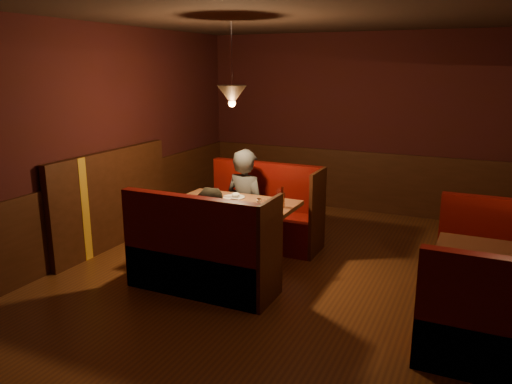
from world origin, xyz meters
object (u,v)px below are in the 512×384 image
at_px(main_bench_far, 264,219).
at_px(main_bench_near, 200,261).
at_px(second_bench_far, 509,268).
at_px(diner_a, 246,187).
at_px(main_table, 235,217).
at_px(second_table, 511,276).
at_px(diner_b, 214,221).

bearing_deg(main_bench_far, main_bench_near, -90.00).
relative_size(main_bench_far, second_bench_far, 1.12).
bearing_deg(diner_a, main_bench_far, -104.10).
bearing_deg(main_table, main_bench_far, 88.91).
bearing_deg(main_bench_far, second_bench_far, -8.03).
xyz_separation_m(main_table, main_bench_near, (0.02, -0.84, -0.26)).
relative_size(main_bench_far, second_table, 1.24).
relative_size(second_bench_far, diner_b, 1.00).
relative_size(main_bench_near, second_bench_far, 1.12).
bearing_deg(second_table, main_table, 172.99).
height_order(main_table, second_bench_far, same).
distance_m(main_table, second_bench_far, 3.05).
xyz_separation_m(main_bench_far, second_table, (2.96, -1.20, 0.19)).
height_order(second_table, diner_b, diner_b).
bearing_deg(diner_b, second_bench_far, -5.78).
bearing_deg(main_bench_near, main_table, 91.09).
distance_m(diner_a, diner_b, 1.15).
relative_size(main_table, diner_b, 1.02).
height_order(main_bench_near, second_bench_far, main_bench_near).
distance_m(main_bench_far, second_bench_far, 3.02).
xyz_separation_m(main_table, second_bench_far, (3.01, 0.41, -0.28)).
bearing_deg(main_table, second_bench_far, 7.84).
bearing_deg(second_bench_far, main_bench_near, -157.32).
xyz_separation_m(second_table, diner_a, (-3.10, 0.94, 0.30)).
xyz_separation_m(main_table, diner_a, (-0.13, 0.57, 0.24)).
xyz_separation_m(second_bench_far, diner_a, (-3.13, 0.16, 0.52)).
distance_m(main_bench_near, second_table, 3.00).
height_order(main_bench_far, diner_b, diner_b).
relative_size(main_table, main_bench_near, 0.91).
bearing_deg(diner_a, main_bench_near, 110.38).
xyz_separation_m(main_bench_near, diner_b, (0.02, 0.28, 0.37)).
bearing_deg(main_table, main_bench_near, -88.91).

